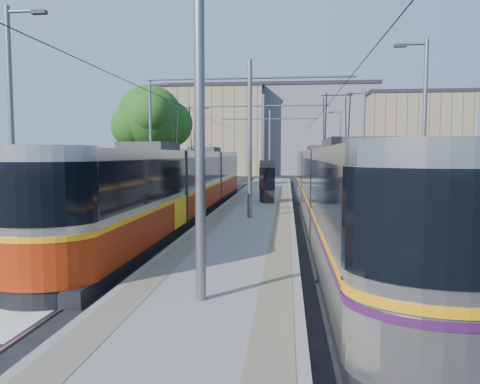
# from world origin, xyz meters

# --- Properties ---
(ground) EXTENTS (160.00, 160.00, 0.00)m
(ground) POSITION_xyz_m (0.00, 0.00, 0.00)
(ground) COLOR black
(ground) RESTS_ON ground
(platform) EXTENTS (4.00, 50.00, 0.30)m
(platform) POSITION_xyz_m (0.00, 17.00, 0.15)
(platform) COLOR gray
(platform) RESTS_ON ground
(tactile_strip_left) EXTENTS (0.70, 50.00, 0.01)m
(tactile_strip_left) POSITION_xyz_m (-1.45, 17.00, 0.30)
(tactile_strip_left) COLOR gray
(tactile_strip_left) RESTS_ON platform
(tactile_strip_right) EXTENTS (0.70, 50.00, 0.01)m
(tactile_strip_right) POSITION_xyz_m (1.45, 17.00, 0.30)
(tactile_strip_right) COLOR gray
(tactile_strip_right) RESTS_ON platform
(rails) EXTENTS (8.71, 70.00, 0.03)m
(rails) POSITION_xyz_m (0.00, 17.00, 0.02)
(rails) COLOR gray
(rails) RESTS_ON ground
(track_arrow) EXTENTS (1.20, 5.00, 0.01)m
(track_arrow) POSITION_xyz_m (-3.60, -3.00, 0.01)
(track_arrow) COLOR silver
(track_arrow) RESTS_ON ground
(tram_left) EXTENTS (2.43, 30.02, 5.50)m
(tram_left) POSITION_xyz_m (-3.60, 10.77, 1.71)
(tram_left) COLOR black
(tram_left) RESTS_ON ground
(tram_right) EXTENTS (2.43, 28.17, 5.50)m
(tram_right) POSITION_xyz_m (3.60, 6.31, 1.86)
(tram_right) COLOR black
(tram_right) RESTS_ON ground
(catenary) EXTENTS (9.20, 70.00, 7.00)m
(catenary) POSITION_xyz_m (0.00, 14.15, 4.52)
(catenary) COLOR slate
(catenary) RESTS_ON platform
(street_lamps) EXTENTS (15.18, 38.22, 8.00)m
(street_lamps) POSITION_xyz_m (-0.00, 21.00, 4.18)
(street_lamps) COLOR slate
(street_lamps) RESTS_ON ground
(shelter) EXTENTS (0.98, 1.28, 2.50)m
(shelter) POSITION_xyz_m (0.49, 14.69, 1.61)
(shelter) COLOR black
(shelter) RESTS_ON platform
(tree) EXTENTS (5.95, 5.51, 8.65)m
(tree) POSITION_xyz_m (-8.97, 24.32, 5.85)
(tree) COLOR #382314
(tree) RESTS_ON ground
(building_left) EXTENTS (16.32, 12.24, 13.39)m
(building_left) POSITION_xyz_m (-10.00, 60.00, 6.70)
(building_left) COLOR gray
(building_left) RESTS_ON ground
(building_centre) EXTENTS (18.36, 14.28, 13.85)m
(building_centre) POSITION_xyz_m (6.00, 64.00, 6.93)
(building_centre) COLOR gray
(building_centre) RESTS_ON ground
(building_right) EXTENTS (14.28, 10.20, 11.95)m
(building_right) POSITION_xyz_m (20.00, 58.00, 5.99)
(building_right) COLOR gray
(building_right) RESTS_ON ground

